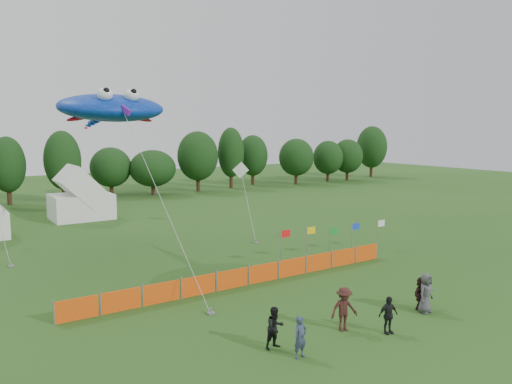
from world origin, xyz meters
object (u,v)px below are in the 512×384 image
spectator_d (388,315)px  stingray_kite (110,108)px  barrier_fence (248,276)px  tent_right (81,198)px  spectator_f (421,293)px  spectator_c (344,309)px  spectator_a (300,337)px  spectator_e (426,293)px  spectator_b (275,328)px

spectator_d → stingray_kite: (-5.11, 19.44, 8.92)m
barrier_fence → stingray_kite: 14.71m
tent_right → spectator_f: tent_right is taller
spectator_c → spectator_d: spectator_c is taller
spectator_a → spectator_d: 4.41m
tent_right → spectator_e: tent_right is taller
spectator_a → spectator_f: 7.84m
spectator_c → spectator_f: spectator_c is taller
spectator_d → stingray_kite: size_ratio=0.07×
spectator_c → stingray_kite: 20.57m
spectator_a → spectator_c: spectator_c is taller
spectator_b → barrier_fence: bearing=63.5°
spectator_b → stingray_kite: stingray_kite is taller
spectator_e → spectator_f: 0.43m
tent_right → spectator_e: size_ratio=2.91×
barrier_fence → spectator_d: bearing=-81.2°
spectator_c → spectator_e: spectator_c is taller
tent_right → spectator_c: (2.27, -32.60, -0.99)m
spectator_b → spectator_f: size_ratio=1.06×
spectator_b → spectator_f: 8.11m
spectator_d → spectator_e: size_ratio=0.85×
barrier_fence → spectator_f: (4.75, -7.57, 0.27)m
spectator_c → spectator_e: 4.60m
spectator_e → spectator_b: bearing=164.2°
barrier_fence → spectator_c: size_ratio=10.65×
spectator_b → stingray_kite: (-0.42, 17.97, 8.89)m
spectator_f → barrier_fence: bearing=113.0°
spectator_d → spectator_b: bearing=172.9°
spectator_d → spectator_f: 3.56m
tent_right → stingray_kite: stingray_kite is taller
barrier_fence → spectator_d: (1.34, -8.61, 0.29)m
spectator_c → stingray_kite: stingray_kite is taller
tent_right → stingray_kite: 16.43m
spectator_d → spectator_f: bearing=27.1°
tent_right → spectator_a: size_ratio=3.40×
barrier_fence → spectator_b: spectator_b is taller
spectator_a → stingray_kite: (-0.71, 19.15, 8.92)m
spectator_f → stingray_kite: 22.16m
tent_right → spectator_c: tent_right is taller
spectator_a → spectator_d: bearing=-8.8°
spectator_a → spectator_b: (-0.29, 1.18, 0.03)m
spectator_e → spectator_c: bearing=163.0°
tent_right → spectator_f: size_ratio=3.49×
spectator_c → spectator_f: size_ratio=1.21×
stingray_kite → spectator_c: bearing=-78.3°
stingray_kite → spectator_b: bearing=-88.7°
spectator_e → spectator_a: bearing=172.8°
barrier_fence → spectator_a: (-3.06, -8.32, 0.29)m
spectator_f → spectator_d: bearing=-172.2°
spectator_c → stingray_kite: bearing=116.1°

